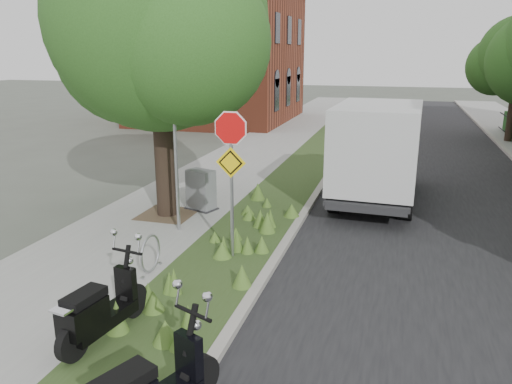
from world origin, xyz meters
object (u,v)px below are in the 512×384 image
(scooter_near, at_px, (95,317))
(box_truck, at_px, (378,148))
(sign_assembly, at_px, (231,155))
(utility_cabinet, at_px, (201,191))

(scooter_near, distance_m, box_truck, 9.91)
(sign_assembly, xyz_separation_m, utility_cabinet, (-1.90, 2.92, -1.68))
(sign_assembly, distance_m, utility_cabinet, 3.86)
(scooter_near, xyz_separation_m, box_truck, (3.56, 9.19, 1.07))
(scooter_near, relative_size, utility_cabinet, 1.73)
(box_truck, xyz_separation_m, utility_cabinet, (-4.57, -2.56, -0.98))
(sign_assembly, bearing_deg, scooter_near, -103.29)
(scooter_near, xyz_separation_m, utility_cabinet, (-1.02, 6.63, 0.09))
(box_truck, bearing_deg, sign_assembly, -116.09)
(sign_assembly, height_order, box_truck, sign_assembly)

